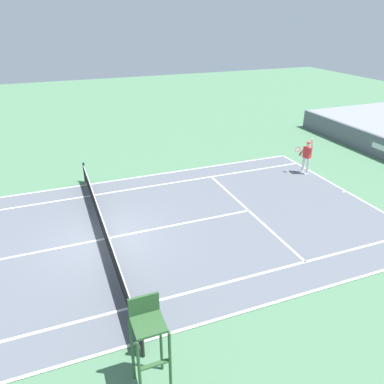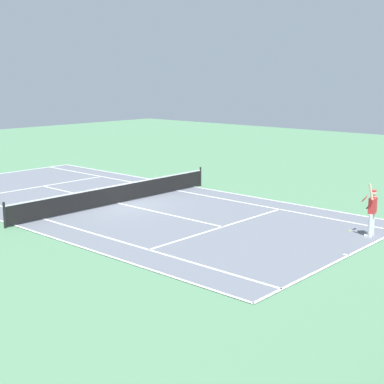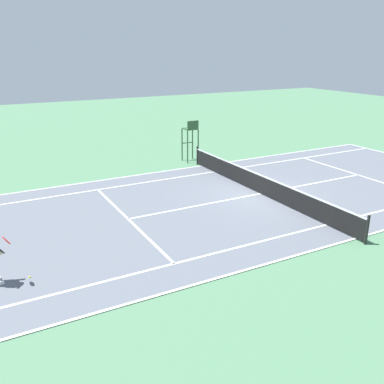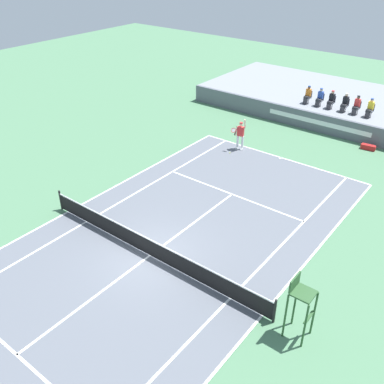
{
  "view_description": "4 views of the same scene",
  "coord_description": "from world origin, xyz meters",
  "px_view_note": "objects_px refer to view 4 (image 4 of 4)",
  "views": [
    {
      "loc": [
        12.83,
        -1.33,
        8.03
      ],
      "look_at": [
        -0.81,
        3.99,
        1.0
      ],
      "focal_mm": 35.09,
      "sensor_mm": 36.0,
      "label": 1
    },
    {
      "loc": [
        16.95,
        20.03,
        5.93
      ],
      "look_at": [
        -0.81,
        3.99,
        1.0
      ],
      "focal_mm": 52.19,
      "sensor_mm": 36.0,
      "label": 2
    },
    {
      "loc": [
        -14.72,
        11.5,
        6.41
      ],
      "look_at": [
        -0.81,
        3.99,
        1.0
      ],
      "focal_mm": 39.69,
      "sensor_mm": 36.0,
      "label": 3
    },
    {
      "loc": [
        10.21,
        -10.19,
        11.82
      ],
      "look_at": [
        -0.81,
        3.99,
        1.0
      ],
      "focal_mm": 40.17,
      "sensor_mm": 36.0,
      "label": 4
    }
  ],
  "objects_px": {
    "spectator_seated_5": "(370,108)",
    "tennis_ball": "(230,153)",
    "spectator_seated_3": "(345,103)",
    "tennis_player": "(240,135)",
    "spectator_seated_1": "(320,98)",
    "umpire_chair": "(300,301)",
    "spectator_seated_0": "(308,95)",
    "equipment_bag": "(368,147)",
    "spectator_seated_4": "(357,105)",
    "spectator_seated_2": "(331,100)"
  },
  "relations": [
    {
      "from": "spectator_seated_0",
      "to": "equipment_bag",
      "type": "distance_m",
      "value": 6.09
    },
    {
      "from": "spectator_seated_3",
      "to": "tennis_player",
      "type": "height_order",
      "value": "spectator_seated_3"
    },
    {
      "from": "spectator_seated_2",
      "to": "tennis_ball",
      "type": "bearing_deg",
      "value": -110.37
    },
    {
      "from": "spectator_seated_0",
      "to": "spectator_seated_3",
      "type": "relative_size",
      "value": 1.0
    },
    {
      "from": "spectator_seated_3",
      "to": "spectator_seated_5",
      "type": "bearing_deg",
      "value": 0.0
    },
    {
      "from": "spectator_seated_1",
      "to": "umpire_chair",
      "type": "distance_m",
      "value": 20.01
    },
    {
      "from": "spectator_seated_2",
      "to": "spectator_seated_4",
      "type": "relative_size",
      "value": 1.0
    },
    {
      "from": "tennis_ball",
      "to": "spectator_seated_4",
      "type": "bearing_deg",
      "value": 59.36
    },
    {
      "from": "spectator_seated_5",
      "to": "tennis_player",
      "type": "xyz_separation_m",
      "value": [
        -5.55,
        -7.17,
        -0.91
      ]
    },
    {
      "from": "tennis_player",
      "to": "equipment_bag",
      "type": "relative_size",
      "value": 2.25
    },
    {
      "from": "spectator_seated_1",
      "to": "spectator_seated_2",
      "type": "relative_size",
      "value": 1.0
    },
    {
      "from": "spectator_seated_3",
      "to": "equipment_bag",
      "type": "relative_size",
      "value": 1.37
    },
    {
      "from": "spectator_seated_3",
      "to": "tennis_ball",
      "type": "height_order",
      "value": "spectator_seated_3"
    },
    {
      "from": "spectator_seated_5",
      "to": "tennis_ball",
      "type": "distance_m",
      "value": 10.04
    },
    {
      "from": "spectator_seated_0",
      "to": "equipment_bag",
      "type": "height_order",
      "value": "spectator_seated_0"
    },
    {
      "from": "tennis_player",
      "to": "spectator_seated_4",
      "type": "bearing_deg",
      "value": 57.03
    },
    {
      "from": "spectator_seated_5",
      "to": "tennis_ball",
      "type": "bearing_deg",
      "value": -125.14
    },
    {
      "from": "spectator_seated_2",
      "to": "equipment_bag",
      "type": "bearing_deg",
      "value": -30.82
    },
    {
      "from": "spectator_seated_4",
      "to": "spectator_seated_1",
      "type": "bearing_deg",
      "value": 180.0
    },
    {
      "from": "spectator_seated_5",
      "to": "spectator_seated_2",
      "type": "bearing_deg",
      "value": 180.0
    },
    {
      "from": "spectator_seated_5",
      "to": "umpire_chair",
      "type": "relative_size",
      "value": 0.52
    },
    {
      "from": "spectator_seated_0",
      "to": "spectator_seated_2",
      "type": "height_order",
      "value": "same"
    },
    {
      "from": "spectator_seated_4",
      "to": "tennis_player",
      "type": "bearing_deg",
      "value": -122.97
    },
    {
      "from": "umpire_chair",
      "to": "spectator_seated_3",
      "type": "bearing_deg",
      "value": 106.91
    },
    {
      "from": "spectator_seated_0",
      "to": "spectator_seated_2",
      "type": "relative_size",
      "value": 1.0
    },
    {
      "from": "spectator_seated_2",
      "to": "tennis_ball",
      "type": "relative_size",
      "value": 18.6
    },
    {
      "from": "tennis_player",
      "to": "umpire_chair",
      "type": "bearing_deg",
      "value": -50.24
    },
    {
      "from": "spectator_seated_1",
      "to": "tennis_ball",
      "type": "height_order",
      "value": "spectator_seated_1"
    },
    {
      "from": "spectator_seated_0",
      "to": "tennis_ball",
      "type": "xyz_separation_m",
      "value": [
        -1.24,
        -8.07,
        -1.87
      ]
    },
    {
      "from": "spectator_seated_2",
      "to": "tennis_ball",
      "type": "distance_m",
      "value": 8.81
    },
    {
      "from": "spectator_seated_4",
      "to": "spectator_seated_5",
      "type": "height_order",
      "value": "same"
    },
    {
      "from": "umpire_chair",
      "to": "equipment_bag",
      "type": "bearing_deg",
      "value": 100.25
    },
    {
      "from": "spectator_seated_0",
      "to": "umpire_chair",
      "type": "distance_m",
      "value": 20.37
    },
    {
      "from": "tennis_ball",
      "to": "spectator_seated_0",
      "type": "bearing_deg",
      "value": 81.26
    },
    {
      "from": "spectator_seated_3",
      "to": "umpire_chair",
      "type": "xyz_separation_m",
      "value": [
        5.64,
        -18.56,
        -0.35
      ]
    },
    {
      "from": "spectator_seated_2",
      "to": "spectator_seated_4",
      "type": "bearing_deg",
      "value": 0.0
    },
    {
      "from": "equipment_bag",
      "to": "spectator_seated_0",
      "type": "bearing_deg",
      "value": 158.05
    },
    {
      "from": "spectator_seated_1",
      "to": "tennis_ball",
      "type": "xyz_separation_m",
      "value": [
        -2.16,
        -8.07,
        -1.87
      ]
    },
    {
      "from": "spectator_seated_3",
      "to": "tennis_player",
      "type": "bearing_deg",
      "value": -118.18
    },
    {
      "from": "spectator_seated_0",
      "to": "umpire_chair",
      "type": "height_order",
      "value": "spectator_seated_0"
    },
    {
      "from": "spectator_seated_5",
      "to": "tennis_player",
      "type": "bearing_deg",
      "value": -127.75
    },
    {
      "from": "spectator_seated_0",
      "to": "spectator_seated_3",
      "type": "xyz_separation_m",
      "value": [
        2.73,
        0.0,
        0.0
      ]
    },
    {
      "from": "spectator_seated_2",
      "to": "tennis_player",
      "type": "height_order",
      "value": "spectator_seated_2"
    },
    {
      "from": "spectator_seated_2",
      "to": "spectator_seated_3",
      "type": "xyz_separation_m",
      "value": [
        0.97,
        0.0,
        0.0
      ]
    },
    {
      "from": "tennis_player",
      "to": "tennis_ball",
      "type": "height_order",
      "value": "tennis_player"
    },
    {
      "from": "spectator_seated_5",
      "to": "tennis_player",
      "type": "height_order",
      "value": "spectator_seated_5"
    },
    {
      "from": "spectator_seated_2",
      "to": "spectator_seated_5",
      "type": "relative_size",
      "value": 1.0
    },
    {
      "from": "spectator_seated_0",
      "to": "spectator_seated_4",
      "type": "bearing_deg",
      "value": 0.0
    },
    {
      "from": "spectator_seated_0",
      "to": "spectator_seated_2",
      "type": "bearing_deg",
      "value": 0.0
    },
    {
      "from": "spectator_seated_3",
      "to": "equipment_bag",
      "type": "distance_m",
      "value": 3.87
    }
  ]
}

